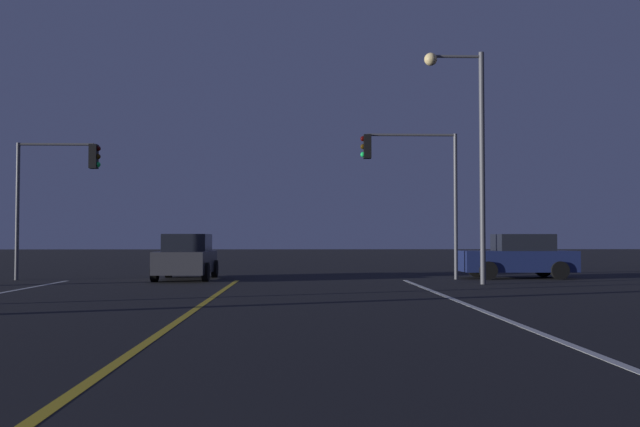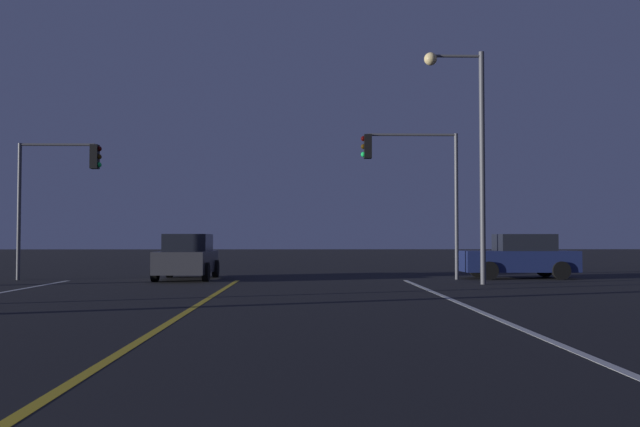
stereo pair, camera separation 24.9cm
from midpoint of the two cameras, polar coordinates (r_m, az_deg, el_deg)
name	(u,v)px [view 1 (the left image)]	position (r m, az deg, el deg)	size (l,w,h in m)	color
lane_edge_right	(563,342)	(11.12, 18.43, -9.81)	(0.16, 30.98, 0.01)	silver
lane_center_divider	(145,344)	(10.72, -14.63, -10.15)	(0.16, 30.98, 0.01)	gold
car_crossing_side	(518,257)	(28.29, 15.47, -3.40)	(4.30, 2.02, 1.70)	black
car_oncoming	(187,257)	(26.92, -10.99, -3.50)	(2.02, 4.30, 1.70)	black
traffic_light_near_right	(410,170)	(26.77, 7.00, 3.49)	(3.66, 0.36, 5.49)	#4C4C51
traffic_light_near_left	(59,178)	(27.93, -20.60, 2.74)	(3.09, 0.36, 5.08)	#4C4C51
street_lamp_right_far	(469,136)	(24.39, 11.63, 6.13)	(2.04, 0.44, 7.84)	#4C4C51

